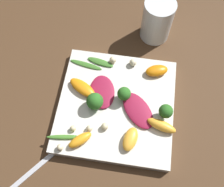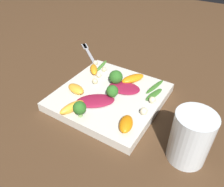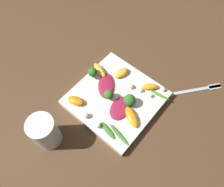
{
  "view_description": "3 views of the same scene",
  "coord_description": "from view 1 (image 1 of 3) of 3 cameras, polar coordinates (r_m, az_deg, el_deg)",
  "views": [
    {
      "loc": [
        -0.24,
        -0.03,
        0.61
      ],
      "look_at": [
        0.02,
        0.01,
        0.05
      ],
      "focal_mm": 42.0,
      "sensor_mm": 36.0,
      "label": 1
    },
    {
      "loc": [
        0.26,
        -0.41,
        0.4
      ],
      "look_at": [
        0.01,
        -0.01,
        0.03
      ],
      "focal_mm": 35.0,
      "sensor_mm": 36.0,
      "label": 2
    },
    {
      "loc": [
        0.28,
        0.22,
        0.68
      ],
      "look_at": [
        0.01,
        -0.01,
        0.04
      ],
      "focal_mm": 35.0,
      "sensor_mm": 36.0,
      "label": 3
    }
  ],
  "objects": [
    {
      "name": "radicchio_leaf_1",
      "position": [
        0.65,
        -2.13,
        0.39
      ],
      "size": [
        0.1,
        0.08,
        0.01
      ],
      "color": "maroon",
      "rests_on": "plate"
    },
    {
      "name": "orange_segment_4",
      "position": [
        0.6,
        4.01,
        -9.87
      ],
      "size": [
        0.06,
        0.04,
        0.02
      ],
      "color": "#FCAD33",
      "rests_on": "plate"
    },
    {
      "name": "plate",
      "position": [
        0.65,
        0.91,
        -2.7
      ],
      "size": [
        0.28,
        0.28,
        0.03
      ],
      "color": "silver",
      "rests_on": "ground_plane"
    },
    {
      "name": "drinking_glass",
      "position": [
        0.74,
        9.8,
        15.45
      ],
      "size": [
        0.08,
        0.08,
        0.12
      ],
      "color": "white",
      "rests_on": "ground_plane"
    },
    {
      "name": "macadamia_nut_1",
      "position": [
        0.61,
        -11.23,
        -11.44
      ],
      "size": [
        0.02,
        0.02,
        0.02
      ],
      "color": "beige",
      "rests_on": "plate"
    },
    {
      "name": "broccoli_floret_2",
      "position": [
        0.61,
        11.63,
        -3.83
      ],
      "size": [
        0.03,
        0.03,
        0.04
      ],
      "color": "#84AD5B",
      "rests_on": "plate"
    },
    {
      "name": "broccoli_floret_1",
      "position": [
        0.62,
        2.64,
        -0.08
      ],
      "size": [
        0.03,
        0.03,
        0.04
      ],
      "color": "#84AD5B",
      "rests_on": "plate"
    },
    {
      "name": "orange_segment_3",
      "position": [
        0.65,
        -6.45,
        1.28
      ],
      "size": [
        0.06,
        0.08,
        0.02
      ],
      "color": "orange",
      "rests_on": "plate"
    },
    {
      "name": "orange_segment_0",
      "position": [
        0.6,
        -6.96,
        -10.0
      ],
      "size": [
        0.06,
        0.06,
        0.02
      ],
      "color": "orange",
      "rests_on": "plate"
    },
    {
      "name": "arugula_sprig_0",
      "position": [
        0.69,
        -5.69,
        6.26
      ],
      "size": [
        0.03,
        0.09,
        0.0
      ],
      "color": "#3D7528",
      "rests_on": "plate"
    },
    {
      "name": "radicchio_leaf_0",
      "position": [
        0.63,
        5.66,
        -3.68
      ],
      "size": [
        0.11,
        0.11,
        0.01
      ],
      "color": "maroon",
      "rests_on": "plate"
    },
    {
      "name": "orange_segment_2",
      "position": [
        0.68,
        9.71,
        4.93
      ],
      "size": [
        0.05,
        0.06,
        0.02
      ],
      "color": "orange",
      "rests_on": "plate"
    },
    {
      "name": "arugula_sprig_1",
      "position": [
        0.69,
        -2.53,
        6.83
      ],
      "size": [
        0.03,
        0.07,
        0.01
      ],
      "color": "#3D7528",
      "rests_on": "plate"
    },
    {
      "name": "macadamia_nut_3",
      "position": [
        0.68,
        4.64,
        6.77
      ],
      "size": [
        0.02,
        0.02,
        0.02
      ],
      "color": "beige",
      "rests_on": "plate"
    },
    {
      "name": "arugula_sprig_2",
      "position": [
        0.62,
        -10.38,
        -9.32
      ],
      "size": [
        0.02,
        0.08,
        0.01
      ],
      "color": "#47842D",
      "rests_on": "plate"
    },
    {
      "name": "broccoli_floret_0",
      "position": [
        0.62,
        -3.75,
        -1.7
      ],
      "size": [
        0.04,
        0.04,
        0.04
      ],
      "color": "#7A9E51",
      "rests_on": "plate"
    },
    {
      "name": "orange_segment_1",
      "position": [
        0.62,
        10.71,
        -6.88
      ],
      "size": [
        0.04,
        0.07,
        0.02
      ],
      "color": "#FCAD33",
      "rests_on": "plate"
    },
    {
      "name": "macadamia_nut_5",
      "position": [
        0.68,
        0.21,
        7.32
      ],
      "size": [
        0.02,
        0.02,
        0.02
      ],
      "color": "beige",
      "rests_on": "plate"
    },
    {
      "name": "macadamia_nut_2",
      "position": [
        0.61,
        -8.47,
        -7.51
      ],
      "size": [
        0.01,
        0.01,
        0.01
      ],
      "color": "beige",
      "rests_on": "plate"
    },
    {
      "name": "macadamia_nut_4",
      "position": [
        0.61,
        -4.91,
        -7.56
      ],
      "size": [
        0.01,
        0.01,
        0.01
      ],
      "color": "beige",
      "rests_on": "plate"
    },
    {
      "name": "macadamia_nut_0",
      "position": [
        0.61,
        -1.57,
        -7.16
      ],
      "size": [
        0.02,
        0.02,
        0.02
      ],
      "color": "beige",
      "rests_on": "plate"
    },
    {
      "name": "ground_plane",
      "position": [
        0.66,
        0.9,
        -3.11
      ],
      "size": [
        2.4,
        2.4,
        0.0
      ],
      "primitive_type": "plane",
      "color": "#4C331E"
    }
  ]
}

